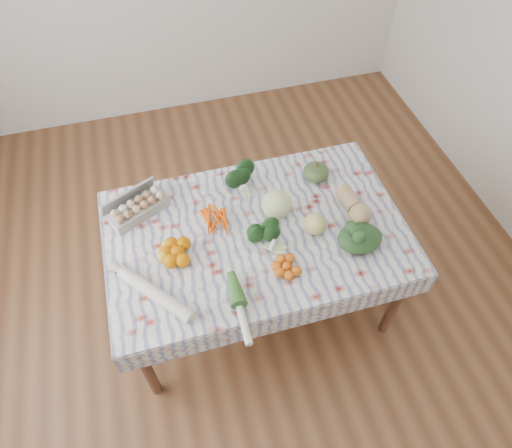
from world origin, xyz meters
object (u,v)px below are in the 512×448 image
object	(u,v)px
grapefruit	(315,224)
egg_carton	(139,209)
butternut_squash	(354,204)
dining_table	(256,239)
cabbage	(277,204)
kabocha_squash	(316,172)

from	to	relation	value
grapefruit	egg_carton	bearing A→B (deg)	157.26
egg_carton	butternut_squash	distance (m)	1.22
butternut_squash	grapefruit	bearing A→B (deg)	-169.72
dining_table	grapefruit	xyz separation A→B (m)	(0.31, -0.09, 0.14)
dining_table	butternut_squash	size ratio (longest dim) A/B	5.99
dining_table	cabbage	size ratio (longest dim) A/B	9.50
egg_carton	grapefruit	world-z (taller)	grapefruit
egg_carton	grapefruit	distance (m)	0.99
egg_carton	kabocha_squash	size ratio (longest dim) A/B	2.17
kabocha_squash	cabbage	xyz separation A→B (m)	(-0.31, -0.21, 0.03)
cabbage	grapefruit	bearing A→B (deg)	-46.00
kabocha_squash	butternut_squash	bearing A→B (deg)	-69.88
cabbage	kabocha_squash	bearing A→B (deg)	33.43
egg_carton	kabocha_squash	distance (m)	1.06
cabbage	butternut_squash	size ratio (longest dim) A/B	0.63
butternut_squash	dining_table	bearing A→B (deg)	173.40
egg_carton	grapefruit	size ratio (longest dim) A/B	2.78
dining_table	grapefruit	size ratio (longest dim) A/B	13.05
kabocha_squash	butternut_squash	xyz separation A→B (m)	(0.11, -0.31, 0.01)
dining_table	kabocha_squash	size ratio (longest dim) A/B	10.17
kabocha_squash	butternut_squash	world-z (taller)	butternut_squash
egg_carton	butternut_squash	size ratio (longest dim) A/B	1.28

